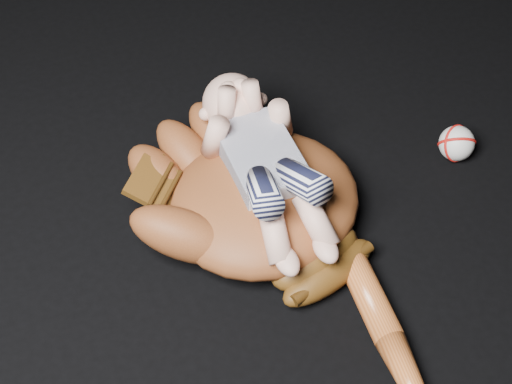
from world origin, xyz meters
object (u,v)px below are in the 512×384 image
(newborn_baby, at_px, (269,166))
(baseball, at_px, (457,143))
(baseball_glove, at_px, (264,195))
(baseball_bat, at_px, (398,357))

(newborn_baby, height_order, baseball, newborn_baby)
(newborn_baby, relative_size, baseball, 6.05)
(baseball_glove, height_order, baseball_bat, baseball_glove)
(newborn_baby, bearing_deg, baseball_bat, -77.43)
(baseball_bat, distance_m, baseball, 0.44)
(baseball, bearing_deg, baseball_glove, -178.95)
(baseball_glove, height_order, baseball, baseball_glove)
(baseball_glove, bearing_deg, baseball_bat, -93.70)
(baseball_bat, bearing_deg, baseball_glove, 102.96)
(baseball_glove, relative_size, baseball, 7.11)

